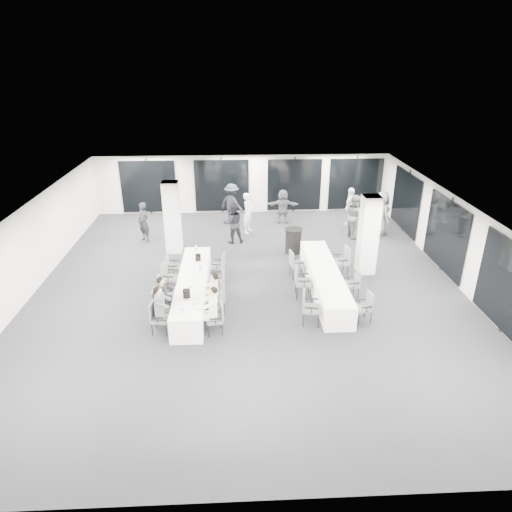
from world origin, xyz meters
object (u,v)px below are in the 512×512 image
Objects in this scene: chair_side_left_far at (295,262)px; standing_guest_d at (351,204)px; standing_guest_g at (143,220)px; standing_guest_h at (355,213)px; banquet_table_side at (324,280)px; chair_side_left_near at (309,306)px; chair_main_left_second at (159,304)px; standing_guest_a at (248,210)px; banquet_table_main at (193,289)px; ice_bucket_far at (198,257)px; chair_main_right_mid at (219,290)px; standing_guest_e at (382,211)px; chair_main_right_far at (220,264)px; chair_main_left_far at (172,265)px; chair_side_right_mid at (353,282)px; standing_guest_b at (233,220)px; chair_main_right_fourth at (219,277)px; chair_main_left_near at (157,316)px; chair_main_left_fourth at (168,275)px; chair_main_right_second at (218,302)px; chair_main_right_near at (217,316)px; standing_guest_c at (232,201)px; cocktail_table at (293,241)px; chair_side_right_near at (365,305)px; chair_side_left_mid at (301,280)px; ice_bucket_near at (187,294)px; chair_main_left_mid at (164,290)px; chair_side_right_far at (343,259)px; standing_guest_f at (283,204)px.

chair_side_left_far is 6.09m from standing_guest_d.
standing_guest_g is 0.90× the size of standing_guest_h.
chair_side_left_near is at bearing -113.03° from banquet_table_side.
standing_guest_a is (2.79, 7.21, 0.40)m from chair_main_left_second.
banquet_table_main is 1.42m from ice_bucket_far.
standing_guest_a is (1.12, 6.26, 0.49)m from chair_main_right_mid.
chair_main_right_far is at bearing 105.51° from standing_guest_e.
chair_side_left_near is 8.82m from standing_guest_d.
chair_main_left_far reaches higher than chair_main_right_far.
chair_side_left_near reaches higher than chair_side_right_mid.
banquet_table_side is 2.42× the size of standing_guest_h.
chair_main_right_fourth is at bearing 73.06° from standing_guest_b.
banquet_table_main is 5.42× the size of chair_main_left_near.
chair_main_left_fourth reaches higher than ice_bucket_far.
chair_main_right_second is at bearing -169.92° from chair_main_right_far.
standing_guest_d is at bearing 53.61° from standing_guest_g.
standing_guest_d is (2.32, 6.25, 0.61)m from banquet_table_side.
chair_side_left_near is (2.59, -2.12, 0.07)m from chair_main_right_fourth.
standing_guest_c is (0.41, 9.12, 0.52)m from chair_main_right_near.
chair_main_right_second is 2.62m from chair_side_left_near.
chair_main_left_second reaches higher than chair_main_left_near.
chair_main_right_near is at bearing 123.19° from standing_guest_e.
cocktail_table reaches higher than chair_main_right_mid.
chair_side_left_far is at bearing 114.04° from chair_main_left_fourth.
standing_guest_a reaches higher than chair_main_left_fourth.
chair_side_right_near is 0.43× the size of standing_guest_c.
chair_side_right_near is (4.25, -2.06, 0.00)m from chair_main_right_fourth.
chair_side_left_mid is at bearing 120.32° from chair_main_left_near.
ice_bucket_far is at bearing 169.98° from chair_main_left_near.
standing_guest_c is at bearing -11.32° from chair_main_right_near.
ice_bucket_near is (0.78, -2.72, 0.35)m from chair_main_left_far.
chair_side_left_mid reaches higher than cocktail_table.
standing_guest_g is at bearing 165.63° from cocktail_table.
chair_side_left_near reaches higher than chair_main_right_fourth.
standing_guest_h is (5.57, 4.65, 0.53)m from chair_main_right_fourth.
chair_main_right_second is at bearing 62.08° from chair_main_left_mid.
chair_side_left_far reaches higher than chair_side_right_near.
chair_side_right_far reaches higher than chair_main_left_near.
chair_main_right_fourth is (0.00, 0.88, 0.01)m from chair_main_right_mid.
chair_main_right_fourth is at bearing 54.17° from chair_side_right_near.
standing_guest_e is at bearing -40.04° from chair_side_right_far.
standing_guest_a reaches higher than standing_guest_f.
chair_main_left_mid is at bearing 78.75° from chair_main_right_second.
chair_main_left_second is 4.45m from chair_side_left_mid.
cocktail_table is at bearing -35.65° from chair_main_right_near.
chair_main_right_fourth is at bearing 63.74° from ice_bucket_near.
chair_main_right_near reaches higher than chair_main_right_fourth.
chair_main_right_far is 3.96× the size of ice_bucket_far.
standing_guest_c reaches higher than ice_bucket_near.
chair_main_left_mid is at bearing -175.95° from standing_guest_a.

